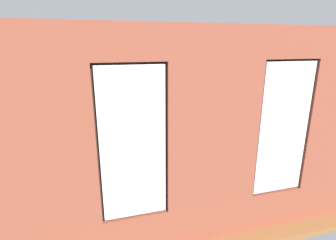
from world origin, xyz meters
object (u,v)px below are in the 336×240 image
(cup_ceramic, at_px, (154,147))
(potted_plant_mid_room_small, at_px, (172,135))
(remote_silver, at_px, (174,146))
(tv_flatscreen, at_px, (34,134))
(couch_by_window, at_px, (188,196))
(papasan_chair, at_px, (143,124))
(potted_plant_between_couches, at_px, (259,168))
(coffee_table, at_px, (168,147))
(candle_jar, at_px, (161,142))
(potted_plant_near_tv, at_px, (58,165))
(potted_plant_foreground_right, at_px, (59,125))
(media_console, at_px, (38,162))
(couch_left, at_px, (250,139))

(cup_ceramic, height_order, potted_plant_mid_room_small, potted_plant_mid_room_small)
(remote_silver, bearing_deg, tv_flatscreen, -170.68)
(couch_by_window, xyz_separation_m, remote_silver, (-0.37, -1.99, 0.10))
(papasan_chair, xyz_separation_m, potted_plant_between_couches, (-1.44, 3.90, 0.17))
(couch_by_window, xyz_separation_m, coffee_table, (-0.27, -2.12, 0.04))
(coffee_table, bearing_deg, remote_silver, 127.81)
(couch_by_window, relative_size, papasan_chair, 1.63)
(candle_jar, xyz_separation_m, potted_plant_mid_room_small, (-0.52, -0.70, -0.11))
(potted_plant_between_couches, relative_size, potted_plant_near_tv, 1.12)
(cup_ceramic, xyz_separation_m, remote_silver, (-0.51, 0.00, -0.04))
(couch_by_window, bearing_deg, remote_silver, -100.45)
(candle_jar, height_order, potted_plant_foreground_right, potted_plant_foreground_right)
(tv_flatscreen, xyz_separation_m, papasan_chair, (-2.75, -1.54, -0.47))
(potted_plant_foreground_right, distance_m, potted_plant_mid_room_small, 3.37)
(papasan_chair, bearing_deg, cup_ceramic, 86.32)
(cup_ceramic, xyz_separation_m, potted_plant_foreground_right, (2.33, -2.28, 0.07))
(coffee_table, height_order, remote_silver, remote_silver)
(tv_flatscreen, relative_size, potted_plant_mid_room_small, 2.24)
(cup_ceramic, relative_size, candle_jar, 0.89)
(tv_flatscreen, relative_size, papasan_chair, 1.04)
(cup_ceramic, xyz_separation_m, media_console, (2.63, -0.42, -0.23))
(cup_ceramic, bearing_deg, couch_left, -177.08)
(tv_flatscreen, height_order, papasan_chair, tv_flatscreen)
(couch_by_window, xyz_separation_m, potted_plant_foreground_right, (2.47, -4.27, 0.22))
(tv_flatscreen, height_order, potted_plant_mid_room_small, tv_flatscreen)
(couch_left, bearing_deg, couch_by_window, -49.27)
(couch_by_window, bearing_deg, potted_plant_between_couches, -177.99)
(coffee_table, relative_size, cup_ceramic, 12.68)
(tv_flatscreen, bearing_deg, potted_plant_mid_room_small, -171.26)
(tv_flatscreen, relative_size, potted_plant_foreground_right, 1.44)
(potted_plant_mid_room_small, bearing_deg, papasan_chair, -58.01)
(coffee_table, height_order, cup_ceramic, cup_ceramic)
(potted_plant_between_couches, bearing_deg, couch_left, -119.73)
(coffee_table, distance_m, potted_plant_between_couches, 2.39)
(potted_plant_foreground_right, bearing_deg, candle_jar, 141.57)
(couch_by_window, relative_size, media_console, 1.76)
(couch_left, bearing_deg, cup_ceramic, -85.61)
(candle_jar, xyz_separation_m, potted_plant_foreground_right, (2.57, -2.04, 0.07))
(couch_by_window, bearing_deg, tv_flatscreen, -41.09)
(coffee_table, distance_m, papasan_chair, 1.85)
(remote_silver, bearing_deg, papasan_chair, 118.04)
(couch_by_window, relative_size, remote_silver, 11.43)
(remote_silver, xyz_separation_m, potted_plant_mid_room_small, (-0.25, -0.94, -0.07))
(tv_flatscreen, bearing_deg, remote_silver, 172.33)
(potted_plant_mid_room_small, bearing_deg, potted_plant_foreground_right, -23.32)
(couch_by_window, bearing_deg, potted_plant_near_tv, -32.42)
(candle_jar, distance_m, media_console, 2.88)
(coffee_table, height_order, potted_plant_near_tv, potted_plant_near_tv)
(potted_plant_mid_room_small, bearing_deg, potted_plant_near_tv, 28.27)
(potted_plant_between_couches, height_order, potted_plant_mid_room_small, potted_plant_between_couches)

